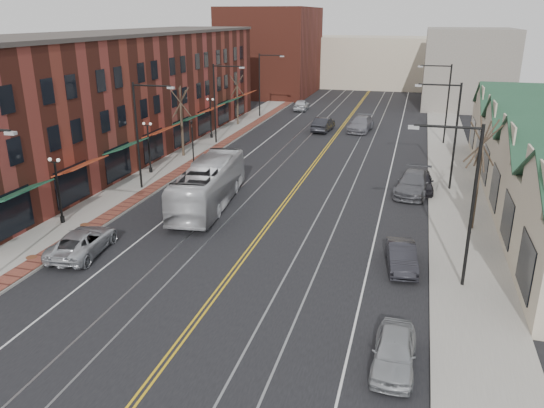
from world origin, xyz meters
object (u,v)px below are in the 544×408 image
Objects in this scene: transit_bus at (209,185)px; parked_car_a at (394,351)px; parked_car_b at (402,257)px; parked_car_d at (420,181)px; parked_suv at (83,242)px; parked_car_c at (413,183)px.

transit_bus is 2.85× the size of parked_car_a.
parked_car_d reaches higher than parked_car_b.
transit_bus reaches higher than parked_suv.
transit_bus reaches higher than parked_car_b.
parked_car_a is 22.64m from parked_car_d.
parked_car_a is 0.98× the size of parked_car_b.
parked_car_c is at bearing -144.80° from parked_suv.
parked_car_d is at bearing 89.11° from parked_car_a.
parked_car_b is at bearing -177.49° from parked_suv.
parked_suv reaches higher than parked_car_a.
parked_car_d is at bearing -158.40° from transit_bus.
parked_car_d is at bearing 65.33° from parked_car_c.
transit_bus is 2.48× the size of parked_car_d.
parked_car_a is at bearing -83.33° from parked_car_c.
parked_car_a is 21.81m from parked_car_c.
parked_suv is 18.42m from parked_car_a.
parked_car_d reaches higher than parked_suv.
transit_bus is at bearing -146.98° from parked_car_c.
parked_car_b is 13.11m from parked_car_c.
parked_car_c is 0.96m from parked_car_d.
transit_bus is at bearing 132.80° from parked_car_a.
parked_car_c is at bearing -124.64° from parked_car_d.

